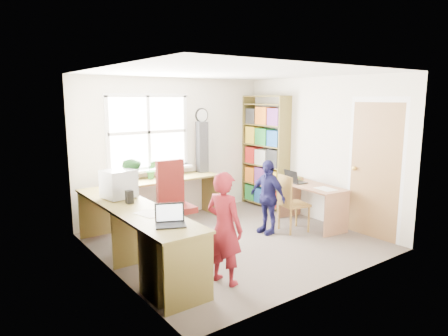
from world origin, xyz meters
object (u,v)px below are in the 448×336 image
laptop_right (294,180)px  potted_plant (152,170)px  bookshelf (265,155)px  wooden_chair (290,201)px  swivel_chair (175,206)px  laptop_left (170,220)px  cd_tower (202,147)px  l_desk (162,235)px  person_red (224,228)px  crt_monitor (119,184)px  person_green (134,202)px  right_desk (312,196)px  person_navy (267,197)px

laptop_right → potted_plant: 2.36m
bookshelf → wooden_chair: bearing=-116.5°
swivel_chair → laptop_right: size_ratio=3.44×
laptop_left → potted_plant: size_ratio=1.28×
wooden_chair → potted_plant: (-1.54, 1.64, 0.42)m
bookshelf → laptop_left: 3.70m
potted_plant → cd_tower: bearing=2.3°
l_desk → laptop_left: laptop_left is taller
wooden_chair → person_red: size_ratio=0.70×
l_desk → laptop_right: bearing=9.4°
l_desk → bookshelf: bookshelf is taller
bookshelf → person_red: (-2.54, -2.15, -0.36)m
crt_monitor → person_green: size_ratio=0.35×
laptop_left → l_desk: bearing=96.9°
swivel_chair → person_red: bearing=-96.3°
wooden_chair → cd_tower: cd_tower is taller
l_desk → swivel_chair: size_ratio=2.54×
crt_monitor → laptop_right: crt_monitor is taller
laptop_left → cd_tower: 3.04m
swivel_chair → laptop_left: 1.65m
right_desk → laptop_right: bearing=114.0°
person_navy → laptop_right: bearing=95.9°
potted_plant → person_navy: size_ratio=0.27×
swivel_chair → cd_tower: (1.09, 0.93, 0.70)m
laptop_left → person_navy: bearing=45.4°
swivel_chair → person_green: bearing=168.3°
cd_tower → person_navy: size_ratio=0.79×
cd_tower → laptop_right: bearing=-48.7°
person_navy → person_red: bearing=-63.1°
wooden_chair → person_green: 2.37m
person_navy → bookshelf: bearing=133.9°
person_red → l_desk: bearing=14.7°
l_desk → swivel_chair: (0.66, 0.88, 0.04)m
right_desk → person_red: person_red is taller
wooden_chair → laptop_left: (-2.45, -0.65, 0.32)m
person_red → person_green: bearing=-6.1°
laptop_left → person_red: (0.58, -0.17, -0.16)m
laptop_left → person_green: (0.26, 1.54, -0.18)m
person_red → bookshelf: bearing=-66.5°
laptop_left → person_green: size_ratio=0.32×
l_desk → bookshelf: (2.96, 1.47, 0.55)m
l_desk → person_navy: (1.95, 0.29, 0.11)m
bookshelf → potted_plant: bookshelf is taller
swivel_chair → laptop_left: bearing=-118.1°
l_desk → bookshelf: size_ratio=1.40×
swivel_chair → person_green: 0.60m
crt_monitor → person_navy: person_navy is taller
cd_tower → l_desk: bearing=-127.4°
laptop_left → cd_tower: cd_tower is taller
l_desk → wooden_chair: wooden_chair is taller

